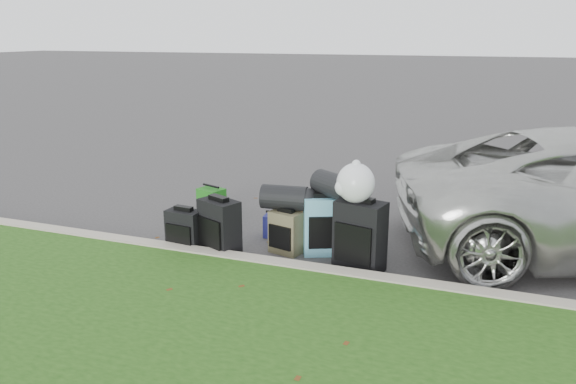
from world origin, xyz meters
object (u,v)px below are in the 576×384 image
(suitcase_large_black_left, at_px, (220,228))
(suitcase_small_black, at_px, (185,231))
(tote_green, at_px, (212,202))
(suitcase_olive, at_px, (286,232))
(suitcase_large_black_right, at_px, (360,236))
(suitcase_teal, at_px, (324,225))
(tote_navy, at_px, (275,226))

(suitcase_large_black_left, bearing_deg, suitcase_small_black, -151.52)
(suitcase_large_black_left, height_order, tote_green, suitcase_large_black_left)
(suitcase_olive, xyz_separation_m, tote_green, (-1.47, 0.96, -0.06))
(tote_green, bearing_deg, suitcase_large_black_right, -7.35)
(suitcase_teal, distance_m, suitcase_large_black_right, 0.59)
(suitcase_small_black, relative_size, tote_navy, 1.80)
(suitcase_small_black, height_order, suitcase_large_black_right, suitcase_large_black_right)
(suitcase_olive, distance_m, tote_green, 1.76)
(suitcase_olive, bearing_deg, tote_green, 161.55)
(suitcase_large_black_right, distance_m, tote_green, 2.65)
(suitcase_teal, relative_size, tote_green, 1.80)
(suitcase_teal, distance_m, tote_navy, 0.82)
(suitcase_large_black_left, height_order, suitcase_large_black_right, suitcase_large_black_right)
(tote_navy, bearing_deg, suitcase_large_black_left, -118.86)
(suitcase_teal, bearing_deg, suitcase_olive, 174.63)
(suitcase_olive, xyz_separation_m, suitcase_large_black_right, (0.91, -0.19, 0.13))
(suitcase_large_black_left, distance_m, suitcase_teal, 1.19)
(suitcase_large_black_left, bearing_deg, suitcase_large_black_right, 29.06)
(suitcase_small_black, xyz_separation_m, suitcase_large_black_left, (0.43, 0.04, 0.08))
(suitcase_teal, bearing_deg, suitcase_small_black, 175.58)
(suitcase_olive, relative_size, tote_navy, 1.76)
(suitcase_teal, bearing_deg, tote_green, 132.82)
(suitcase_olive, height_order, suitcase_teal, suitcase_teal)
(suitcase_teal, height_order, tote_navy, suitcase_teal)
(suitcase_large_black_right, relative_size, tote_navy, 2.72)
(suitcase_olive, height_order, tote_green, suitcase_olive)
(suitcase_large_black_right, bearing_deg, suitcase_small_black, -160.89)
(suitcase_small_black, relative_size, suitcase_teal, 0.75)
(suitcase_olive, bearing_deg, suitcase_large_black_right, 3.02)
(suitcase_large_black_right, bearing_deg, suitcase_teal, 159.86)
(suitcase_large_black_left, xyz_separation_m, suitcase_large_black_right, (1.58, 0.16, 0.05))
(suitcase_large_black_left, bearing_deg, suitcase_olive, 50.77)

